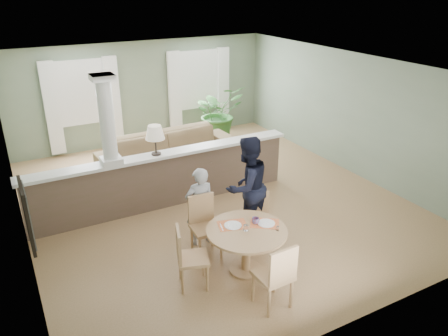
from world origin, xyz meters
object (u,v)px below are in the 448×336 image
chair_side (188,255)px  child_person (200,207)px  chair_far_boy (204,223)px  chair_near (277,274)px  sofa (172,155)px  dining_table (247,238)px  man_person (247,187)px  houseplant (218,113)px  chair_far_man (257,213)px

chair_side → child_person: 1.17m
chair_far_boy → chair_near: size_ratio=0.99×
sofa → dining_table: sofa is taller
sofa → man_person: (0.21, -2.95, 0.42)m
dining_table → man_person: 1.17m
chair_far_boy → man_person: 1.01m
man_person → dining_table: bearing=46.2°
houseplant → chair_far_man: houseplant is taller
dining_table → chair_near: chair_near is taller
chair_near → chair_side: size_ratio=1.05×
sofa → man_person: size_ratio=1.80×
dining_table → chair_side: 0.94m
chair_side → man_person: man_person is taller
dining_table → chair_near: (-0.08, -0.91, -0.03)m
sofa → chair_far_man: sofa is taller
chair_far_man → man_person: (-0.09, 0.22, 0.43)m
chair_far_boy → child_person: 0.32m
dining_table → chair_far_man: (0.67, 0.75, -0.12)m
houseplant → chair_far_man: (-1.78, -4.84, -0.29)m
houseplant → chair_near: (-2.53, -6.49, -0.20)m
houseplant → man_person: (-1.87, -4.62, 0.14)m
houseplant → sofa: bearing=-141.3°
dining_table → chair_far_boy: bearing=114.4°
sofa → dining_table: (-0.37, -3.92, 0.11)m
sofa → man_person: man_person is taller
child_person → dining_table: bearing=108.3°
dining_table → chair_far_boy: size_ratio=1.21×
chair_side → man_person: (1.51, 0.88, 0.36)m
houseplant → dining_table: (-2.45, -5.59, -0.17)m
sofa → dining_table: size_ratio=2.66×
man_person → chair_near: bearing=57.6°
dining_table → child_person: size_ratio=0.87×
chair_side → child_person: size_ratio=0.69×
sofa → chair_far_man: 3.19m
chair_far_boy → child_person: size_ratio=0.72×
chair_side → child_person: child_person is taller
sofa → houseplant: houseplant is taller
child_person → chair_near: bearing=98.9°
chair_near → chair_side: bearing=-51.4°
chair_far_man → man_person: size_ratio=0.47×
houseplant → chair_near: bearing=-111.3°
houseplant → dining_table: bearing=-113.7°
dining_table → chair_far_boy: 0.83m
sofa → chair_far_boy: chair_far_boy is taller
sofa → child_person: size_ratio=2.32×
chair_side → man_person: bearing=-42.3°
chair_near → chair_side: 1.31m
houseplant → chair_near: size_ratio=1.50×
sofa → chair_far_boy: (-0.71, -3.16, 0.08)m
dining_table → chair_side: bearing=174.9°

